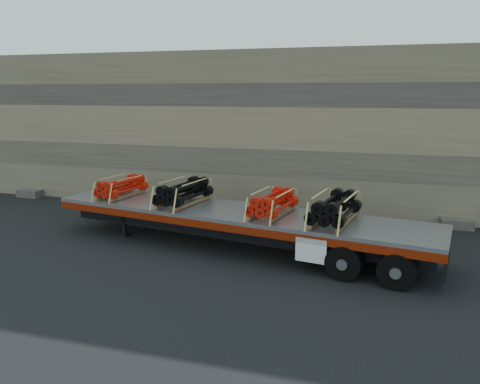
% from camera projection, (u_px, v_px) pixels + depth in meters
% --- Properties ---
extents(ground, '(120.00, 120.00, 0.00)m').
position_uv_depth(ground, '(254.00, 249.00, 15.85)').
color(ground, black).
rests_on(ground, ground).
extents(rock_wall, '(44.00, 3.00, 7.00)m').
position_uv_depth(rock_wall, '(290.00, 131.00, 21.22)').
color(rock_wall, '#7A6B54').
rests_on(rock_wall, ground).
extents(trailer, '(13.58, 4.83, 1.33)m').
position_uv_depth(trailer, '(235.00, 229.00, 15.87)').
color(trailer, '#9A9CA1').
rests_on(trailer, ground).
extents(bundle_front, '(1.32, 2.12, 0.70)m').
position_uv_depth(bundle_front, '(122.00, 187.00, 17.75)').
color(bundle_front, red).
rests_on(bundle_front, trailer).
extents(bundle_midfront, '(1.50, 2.42, 0.80)m').
position_uv_depth(bundle_midfront, '(184.00, 193.00, 16.53)').
color(bundle_midfront, black).
rests_on(bundle_midfront, trailer).
extents(bundle_midrear, '(1.38, 2.22, 0.74)m').
position_uv_depth(bundle_midrear, '(273.00, 204.00, 15.07)').
color(bundle_midrear, red).
rests_on(bundle_midrear, trailer).
extents(bundle_rear, '(1.54, 2.49, 0.82)m').
position_uv_depth(bundle_rear, '(335.00, 209.00, 14.18)').
color(bundle_rear, black).
rests_on(bundle_rear, trailer).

